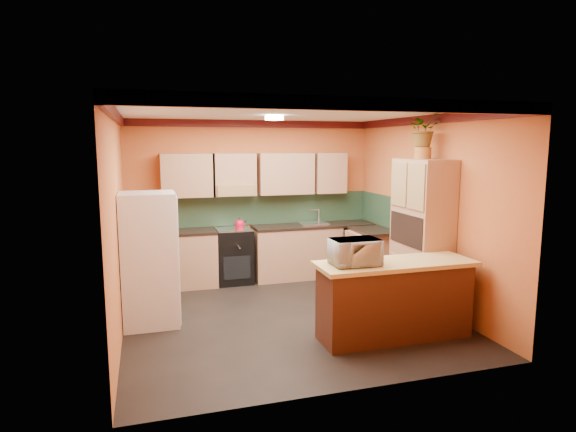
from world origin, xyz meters
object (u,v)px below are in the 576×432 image
Objects in this scene: pantry at (422,236)px; microwave at (355,252)px; base_cabinets_back at (270,254)px; breakfast_bar at (394,302)px; stove at (234,256)px; fridge at (149,259)px.

pantry is 1.56m from microwave.
base_cabinets_back is 2.03× the size of breakfast_bar.
pantry reaches higher than base_cabinets_back.
base_cabinets_back is 6.73× the size of microwave.
stove is 3.20m from breakfast_bar.
pantry is at bearing 43.31° from breakfast_bar.
pantry is at bearing -8.23° from fridge.
fridge is at bearing 154.91° from breakfast_bar.
breakfast_bar is (1.42, -2.87, -0.02)m from stove.
base_cabinets_back is 2.56m from fridge.
pantry is at bearing 29.39° from microwave.
fridge is 3.64m from pantry.
stove is 3.12m from pantry.
breakfast_bar is (2.77, -1.30, -0.41)m from fridge.
fridge is 3.09m from breakfast_bar.
breakfast_bar is at bearing -63.70° from stove.
base_cabinets_back is 2.97m from breakfast_bar.
fridge is 2.61m from microwave.
stove is 0.43× the size of pantry.
base_cabinets_back is at bearing 38.33° from fridge.
stove reaches higher than base_cabinets_back.
microwave is at bearing -84.69° from base_cabinets_back.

